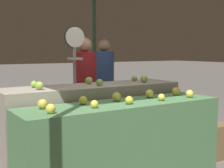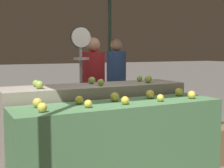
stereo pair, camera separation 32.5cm
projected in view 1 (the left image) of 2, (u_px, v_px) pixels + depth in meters
The scene contains 22 objects.
display_counter_front at pixel (124, 147), 3.03m from camera, with size 2.07×0.55×0.87m, color #4C7A4C.
display_counter_back at pixel (94, 128), 3.53m from camera, with size 2.07×0.55×0.99m, color gray.
apple_front_0 at pixel (51, 109), 2.46m from camera, with size 0.08×0.08×0.08m, color yellow.
apple_front_1 at pixel (94, 104), 2.70m from camera, with size 0.07×0.07×0.07m, color yellow.
apple_front_2 at pixel (129, 100), 2.89m from camera, with size 0.08×0.08×0.08m, color gold.
apple_front_3 at pixel (161, 97), 3.10m from camera, with size 0.07×0.07×0.07m, color yellow.
apple_front_4 at pixel (190, 94), 3.31m from camera, with size 0.08×0.08×0.08m, color yellow.
apple_front_5 at pixel (43, 104), 2.66m from camera, with size 0.09×0.09×0.09m, color gold.
apple_front_6 at pixel (83, 100), 2.87m from camera, with size 0.08×0.08×0.08m, color gold.
apple_front_7 at pixel (117, 97), 3.07m from camera, with size 0.09×0.09×0.09m, color gold.
apple_front_8 at pixel (150, 94), 3.29m from camera, with size 0.09×0.09×0.09m, color yellow.
apple_front_9 at pixel (176, 91), 3.49m from camera, with size 0.09×0.09×0.09m, color gold.
apple_back_0 at pixel (39, 86), 3.04m from camera, with size 0.08×0.08×0.08m, color #8EB247.
apple_back_1 at pixel (99, 82), 3.38m from camera, with size 0.08×0.08×0.08m, color #8EB247.
apple_back_2 at pixel (144, 79), 3.73m from camera, with size 0.09×0.09×0.09m, color #84AD3D.
apple_back_3 at pixel (34, 84), 3.21m from camera, with size 0.07×0.07×0.07m, color #84AD3D.
apple_back_4 at pixel (89, 81), 3.56m from camera, with size 0.08×0.08×0.08m, color #8EB247.
apple_back_5 at pixel (134, 78), 3.90m from camera, with size 0.07×0.07×0.07m, color #7AA338.
produce_scale at pixel (75, 63), 3.94m from camera, with size 0.27×0.20×1.67m.
person_vendor_at_scale at pixel (85, 84), 4.45m from camera, with size 0.44×0.44×1.56m.
person_customer_left at pixel (104, 78), 5.28m from camera, with size 0.37×0.37×1.57m.
wooden_crate_side at pixel (208, 140), 4.04m from camera, with size 0.44×0.44×0.44m, color brown.
Camera 1 is at (-1.69, -2.42, 1.37)m, focal length 50.00 mm.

